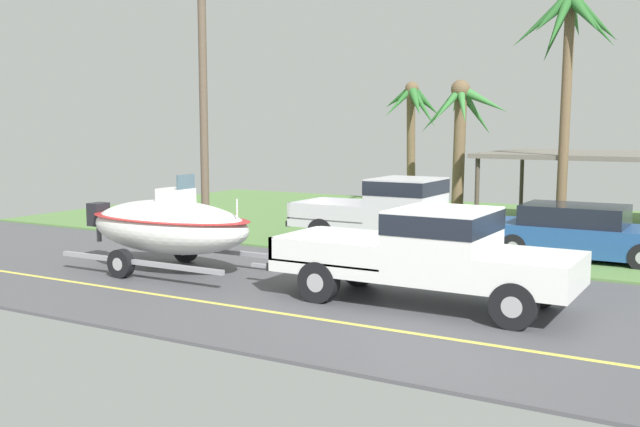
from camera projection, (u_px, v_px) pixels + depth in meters
name	position (u px, v px, depth m)	size (l,w,h in m)	color
ground	(548.00, 245.00, 20.99)	(36.00, 22.00, 0.11)	#4C4C51
pickup_truck_towing	(441.00, 252.00, 13.82)	(5.95, 2.01, 1.84)	silver
boat_on_trailer	(169.00, 226.00, 17.12)	(5.68, 2.41, 2.27)	gray
parked_pickup_background	(405.00, 210.00, 20.23)	(5.90, 2.02, 1.93)	silver
parked_sedan_far	(581.00, 233.00, 18.65)	(4.41, 1.95, 1.38)	#234C89
carport_awning	(594.00, 156.00, 23.31)	(6.33, 5.60, 2.51)	#4C4238
palm_tree_near_left	(569.00, 42.00, 20.74)	(3.02, 3.46, 7.15)	brown
palm_tree_near_right	(413.00, 115.00, 29.37)	(2.57, 2.44, 5.06)	brown
palm_tree_far_right	(461.00, 120.00, 26.10)	(3.38, 2.76, 4.94)	brown
utility_pole	(203.00, 83.00, 21.54)	(0.24, 1.80, 8.85)	brown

